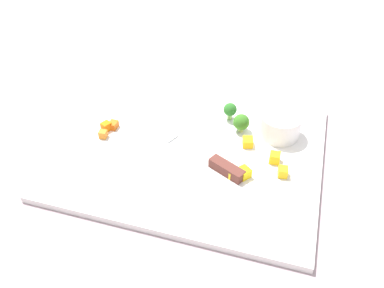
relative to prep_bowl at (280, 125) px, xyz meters
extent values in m
plane|color=#A08C93|center=(-0.14, -0.08, -0.03)|extent=(4.00, 4.00, 0.00)
cube|color=white|center=(-0.14, -0.08, -0.03)|extent=(0.45, 0.38, 0.01)
cylinder|color=white|center=(0.00, 0.00, 0.00)|extent=(0.07, 0.07, 0.04)
cube|color=silver|center=(-0.27, -0.03, -0.02)|extent=(0.18, 0.10, 0.00)
cube|color=brown|center=(-0.07, -0.13, -0.01)|extent=(0.07, 0.05, 0.02)
cube|color=orange|center=(-0.31, -0.10, -0.01)|extent=(0.01, 0.01, 0.01)
cube|color=orange|center=(-0.31, -0.08, -0.01)|extent=(0.02, 0.02, 0.02)
cube|color=orange|center=(-0.30, -0.07, -0.02)|extent=(0.02, 0.02, 0.01)
cube|color=yellow|center=(0.02, -0.11, -0.01)|extent=(0.02, 0.02, 0.02)
cube|color=yellow|center=(-0.04, -0.13, -0.01)|extent=(0.03, 0.03, 0.02)
cube|color=yellow|center=(-0.06, -0.13, -0.01)|extent=(0.02, 0.02, 0.01)
cube|color=yellow|center=(-0.05, -0.05, -0.01)|extent=(0.02, 0.02, 0.02)
cube|color=yellow|center=(0.00, -0.08, -0.01)|extent=(0.02, 0.02, 0.02)
cylinder|color=#80B458|center=(-0.10, 0.02, -0.01)|extent=(0.01, 0.01, 0.02)
sphere|color=#2C7026|center=(-0.10, 0.02, 0.00)|extent=(0.03, 0.03, 0.03)
cylinder|color=#98B465|center=(-0.07, -0.01, -0.02)|extent=(0.01, 0.01, 0.01)
sphere|color=#397722|center=(-0.07, -0.01, 0.00)|extent=(0.03, 0.03, 0.03)
camera|label=1|loc=(0.01, -0.61, 0.46)|focal=38.61mm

